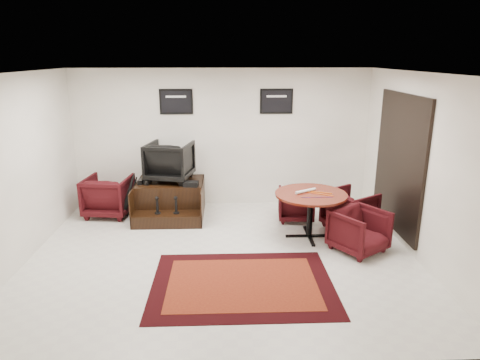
# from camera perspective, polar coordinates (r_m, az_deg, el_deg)

# --- Properties ---
(ground) EXTENTS (6.00, 6.00, 0.00)m
(ground) POSITION_cam_1_polar(r_m,az_deg,el_deg) (6.85, -2.33, -10.02)
(ground) COLOR silver
(ground) RESTS_ON ground
(room_shell) EXTENTS (6.02, 5.02, 2.81)m
(room_shell) POSITION_cam_1_polar(r_m,az_deg,el_deg) (6.40, 1.16, 5.03)
(room_shell) COLOR white
(room_shell) RESTS_ON ground
(area_rug) EXTENTS (2.49, 1.87, 0.01)m
(area_rug) POSITION_cam_1_polar(r_m,az_deg,el_deg) (6.07, 0.32, -13.64)
(area_rug) COLOR black
(area_rug) RESTS_ON ground
(shine_podium) EXTENTS (1.29, 1.33, 0.67)m
(shine_podium) POSITION_cam_1_polar(r_m,az_deg,el_deg) (8.51, -9.24, -2.61)
(shine_podium) COLOR black
(shine_podium) RESTS_ON ground
(shine_chair) EXTENTS (0.96, 0.92, 0.84)m
(shine_chair) POSITION_cam_1_polar(r_m,az_deg,el_deg) (8.43, -9.37, 2.72)
(shine_chair) COLOR black
(shine_chair) RESTS_ON shine_podium
(shoes_pair) EXTENTS (0.24, 0.27, 0.09)m
(shoes_pair) POSITION_cam_1_polar(r_m,az_deg,el_deg) (8.40, -12.61, -0.17)
(shoes_pair) COLOR black
(shoes_pair) RESTS_ON shine_podium
(polish_kit) EXTENTS (0.29, 0.22, 0.09)m
(polish_kit) POSITION_cam_1_polar(r_m,az_deg,el_deg) (8.08, -6.56, -0.52)
(polish_kit) COLOR black
(polish_kit) RESTS_ON shine_podium
(umbrella_black) EXTENTS (0.35, 0.13, 0.94)m
(umbrella_black) POSITION_cam_1_polar(r_m,az_deg,el_deg) (8.40, -14.70, -2.01)
(umbrella_black) COLOR black
(umbrella_black) RESTS_ON ground
(umbrella_hooked) EXTENTS (0.30, 0.11, 0.82)m
(umbrella_hooked) POSITION_cam_1_polar(r_m,az_deg,el_deg) (8.59, -14.26, -2.04)
(umbrella_hooked) COLOR black
(umbrella_hooked) RESTS_ON ground
(armchair_side) EXTENTS (0.93, 0.88, 0.86)m
(armchair_side) POSITION_cam_1_polar(r_m,az_deg,el_deg) (8.75, -17.14, -1.78)
(armchair_side) COLOR black
(armchair_side) RESTS_ON ground
(meeting_table) EXTENTS (1.22, 1.22, 0.79)m
(meeting_table) POSITION_cam_1_polar(r_m,az_deg,el_deg) (7.34, 9.40, -2.46)
(meeting_table) COLOR #48160A
(meeting_table) RESTS_ON ground
(table_chair_back) EXTENTS (0.71, 0.67, 0.67)m
(table_chair_back) POSITION_cam_1_polar(r_m,az_deg,el_deg) (8.21, 7.48, -3.03)
(table_chair_back) COLOR black
(table_chair_back) RESTS_ON ground
(table_chair_window) EXTENTS (1.01, 1.03, 0.79)m
(table_chair_window) POSITION_cam_1_polar(r_m,az_deg,el_deg) (7.98, 14.46, -3.58)
(table_chair_window) COLOR black
(table_chair_window) RESTS_ON ground
(table_chair_corner) EXTENTS (1.01, 0.99, 0.76)m
(table_chair_corner) POSITION_cam_1_polar(r_m,az_deg,el_deg) (7.10, 15.62, -6.27)
(table_chair_corner) COLOR black
(table_chair_corner) RESTS_ON ground
(paper_roll) EXTENTS (0.39, 0.25, 0.05)m
(paper_roll) POSITION_cam_1_polar(r_m,az_deg,el_deg) (7.34, 8.75, -1.45)
(paper_roll) COLOR silver
(paper_roll) RESTS_ON meeting_table
(table_clutter) EXTENTS (0.56, 0.37, 0.01)m
(table_clutter) POSITION_cam_1_polar(r_m,az_deg,el_deg) (7.27, 10.47, -1.87)
(table_clutter) COLOR #DB5D0C
(table_clutter) RESTS_ON meeting_table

